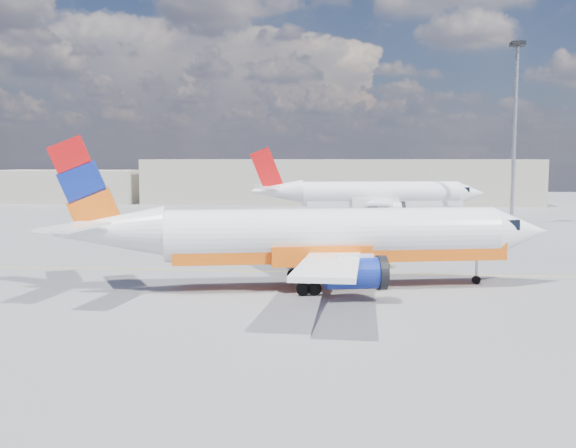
# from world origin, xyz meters

# --- Properties ---
(ground) EXTENTS (240.00, 240.00, 0.00)m
(ground) POSITION_xyz_m (0.00, 0.00, 0.00)
(ground) COLOR #5A5A5F
(ground) RESTS_ON ground
(taxi_line) EXTENTS (70.00, 0.15, 0.01)m
(taxi_line) POSITION_xyz_m (0.00, 3.00, 0.01)
(taxi_line) COLOR gold
(taxi_line) RESTS_ON ground
(terminal_main) EXTENTS (70.00, 14.00, 8.00)m
(terminal_main) POSITION_xyz_m (5.00, 75.00, 4.00)
(terminal_main) COLOR #B3AB9A
(terminal_main) RESTS_ON ground
(terminal_annex) EXTENTS (26.00, 10.00, 6.00)m
(terminal_annex) POSITION_xyz_m (-45.00, 72.00, 3.00)
(terminal_annex) COLOR #B3AB9A
(terminal_annex) RESTS_ON ground
(main_jet) EXTENTS (31.88, 24.54, 9.62)m
(main_jet) POSITION_xyz_m (5.32, -2.39, 3.21)
(main_jet) COLOR white
(main_jet) RESTS_ON ground
(second_jet) EXTENTS (32.12, 25.01, 9.70)m
(second_jet) POSITION_xyz_m (10.30, 44.75, 3.23)
(second_jet) COLOR white
(second_jet) RESTS_ON ground
(gse_tug) EXTENTS (2.43, 1.51, 1.72)m
(gse_tug) POSITION_xyz_m (9.06, 5.74, 0.82)
(gse_tug) COLOR black
(gse_tug) RESTS_ON ground
(traffic_cone) EXTENTS (0.39, 0.39, 0.54)m
(traffic_cone) POSITION_xyz_m (5.24, -2.14, 0.26)
(traffic_cone) COLOR white
(traffic_cone) RESTS_ON ground
(floodlight_mast) EXTENTS (1.63, 1.63, 22.33)m
(floodlight_mast) POSITION_xyz_m (27.41, 39.87, 13.39)
(floodlight_mast) COLOR #9C9CA4
(floodlight_mast) RESTS_ON ground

